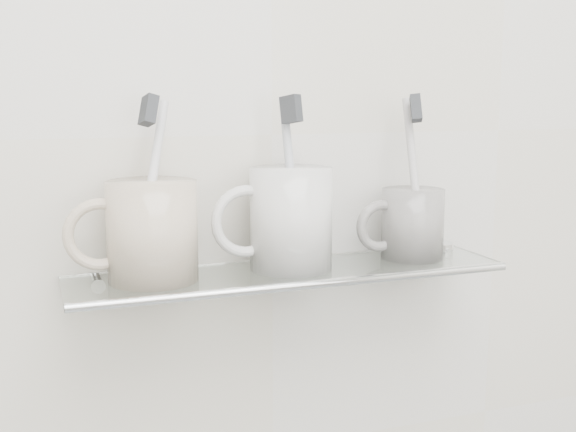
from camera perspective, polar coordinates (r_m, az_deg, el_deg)
name	(u,v)px	position (r m, az deg, el deg)	size (l,w,h in m)	color
wall_back	(272,135)	(0.86, -1.28, 6.44)	(2.50, 2.50, 0.00)	beige
shelf_glass	(290,273)	(0.83, 0.16, -4.51)	(0.50, 0.12, 0.01)	silver
shelf_rail	(308,285)	(0.78, 1.59, -5.46)	(0.01, 0.01, 0.50)	silver
bracket_left	(97,289)	(0.83, -14.83, -5.57)	(0.02, 0.02, 0.03)	silver
bracket_right	(428,259)	(0.96, 11.04, -3.38)	(0.02, 0.02, 0.03)	silver
mug_left	(152,231)	(0.78, -10.66, -1.18)	(0.10, 0.10, 0.11)	beige
mug_left_handle	(100,234)	(0.77, -14.62, -1.41)	(0.08, 0.08, 0.01)	beige
toothbrush_left	(151,187)	(0.77, -10.77, 2.27)	(0.01, 0.01, 0.19)	white
bristles_left	(149,110)	(0.77, -10.96, 8.21)	(0.01, 0.02, 0.03)	#2E3034
mug_center	(291,218)	(0.82, 0.25, -0.20)	(0.09, 0.09, 0.12)	silver
mug_center_handle	(246,221)	(0.80, -3.30, -0.42)	(0.08, 0.08, 0.01)	silver
toothbrush_center	(291,181)	(0.81, 0.25, 2.79)	(0.01, 0.01, 0.19)	#9DA4AD
bristles_center	(291,109)	(0.81, 0.25, 8.44)	(0.01, 0.02, 0.03)	#2E3034
mug_right	(413,224)	(0.89, 9.81, -0.60)	(0.08, 0.08, 0.08)	silver
mug_right_handle	(380,226)	(0.87, 7.31, -0.78)	(0.06, 0.06, 0.01)	silver
toothbrush_right	(414,176)	(0.88, 9.92, 3.16)	(0.01, 0.01, 0.19)	#BAB1AB
bristles_right	(416,108)	(0.87, 10.07, 8.38)	(0.01, 0.02, 0.03)	#2E3034
chrome_cap	(436,249)	(0.91, 11.65, -2.57)	(0.04, 0.04, 0.02)	silver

